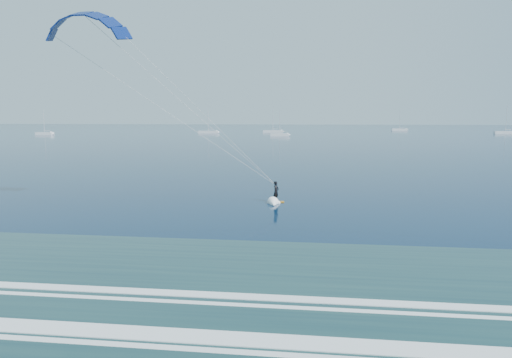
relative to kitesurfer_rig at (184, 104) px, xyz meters
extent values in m
cube|color=#1E423F|center=(4.82, -21.91, -9.30)|extent=(600.00, 22.00, 0.03)
cube|color=white|center=(4.82, -24.41, -9.28)|extent=(600.00, 1.10, 0.07)
cube|color=white|center=(4.82, -20.41, -9.28)|extent=(600.00, 0.70, 0.07)
cube|color=#BC7516|center=(8.04, 3.13, -9.27)|extent=(1.58, 0.51, 0.09)
imported|color=black|center=(8.04, 3.13, -8.25)|extent=(0.73, 0.84, 1.95)
cone|color=white|center=(7.89, 1.83, -9.24)|extent=(1.31, 1.74, 1.10)
cube|color=white|center=(-106.96, 150.26, -8.72)|extent=(7.78, 2.40, 1.20)
cylinder|color=silver|center=(-106.96, 150.26, -3.36)|extent=(0.18, 0.18, 9.51)
cylinder|color=silver|center=(-105.76, 150.26, -7.32)|extent=(2.60, 0.12, 0.12)
cube|color=white|center=(-38.67, 176.86, -8.72)|extent=(9.70, 2.40, 1.20)
cylinder|color=silver|center=(-38.67, 176.86, -2.12)|extent=(0.18, 0.18, 11.99)
cylinder|color=silver|center=(-37.47, 176.86, -7.32)|extent=(2.60, 0.12, 0.12)
cube|color=white|center=(-8.58, 191.27, -8.72)|extent=(10.04, 2.40, 1.20)
cylinder|color=silver|center=(-8.58, 191.27, -2.04)|extent=(0.18, 0.18, 12.16)
cylinder|color=silver|center=(-7.38, 191.27, -7.32)|extent=(2.60, 0.12, 0.12)
cube|color=white|center=(-2.08, 149.01, -8.72)|extent=(7.52, 2.40, 1.20)
cylinder|color=silver|center=(-2.08, 149.01, -3.42)|extent=(0.18, 0.18, 9.40)
cylinder|color=silver|center=(-0.88, 149.01, -7.32)|extent=(2.60, 0.12, 0.12)
cube|color=white|center=(60.97, 231.20, -8.72)|extent=(8.54, 2.40, 1.20)
cylinder|color=silver|center=(60.97, 231.20, -2.90)|extent=(0.18, 0.18, 10.44)
cylinder|color=silver|center=(62.17, 231.20, -7.32)|extent=(2.60, 0.12, 0.12)
cube|color=white|center=(102.15, 189.56, -8.72)|extent=(9.90, 2.40, 1.20)
cylinder|color=silver|center=(102.15, 189.56, -2.04)|extent=(0.18, 0.18, 12.15)
cylinder|color=silver|center=(103.35, 189.56, -7.32)|extent=(2.60, 0.12, 0.12)
camera|label=1|loc=(11.44, -40.13, -1.08)|focal=32.00mm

